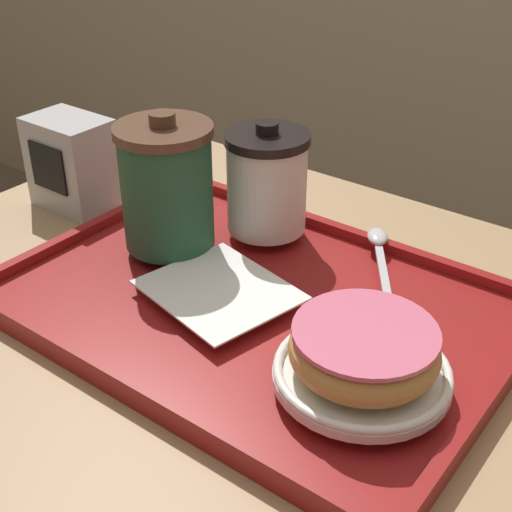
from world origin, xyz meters
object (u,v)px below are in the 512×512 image
object	(u,v)px
spoon	(380,250)
coffee_cup_front	(167,185)
napkin_dispenser	(72,163)
coffee_cup_rear	(267,181)
donut_chocolate_glazed	(364,348)

from	to	relation	value
spoon	coffee_cup_front	bearing A→B (deg)	87.18
spoon	napkin_dispenser	world-z (taller)	napkin_dispenser
napkin_dispenser	coffee_cup_rear	bearing A→B (deg)	13.58
coffee_cup_rear	napkin_dispenser	world-z (taller)	coffee_cup_rear
donut_chocolate_glazed	napkin_dispenser	distance (m)	0.48
coffee_cup_rear	spoon	xyz separation A→B (m)	(0.13, 0.03, -0.05)
coffee_cup_rear	spoon	world-z (taller)	coffee_cup_rear
donut_chocolate_glazed	napkin_dispenser	xyz separation A→B (m)	(-0.47, 0.10, 0.00)
donut_chocolate_glazed	spoon	xyz separation A→B (m)	(-0.09, 0.19, -0.03)
donut_chocolate_glazed	coffee_cup_rear	bearing A→B (deg)	143.11
donut_chocolate_glazed	spoon	world-z (taller)	donut_chocolate_glazed
coffee_cup_rear	donut_chocolate_glazed	world-z (taller)	coffee_cup_rear
coffee_cup_front	donut_chocolate_glazed	world-z (taller)	coffee_cup_front
coffee_cup_rear	donut_chocolate_glazed	distance (m)	0.27
spoon	napkin_dispenser	distance (m)	0.39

